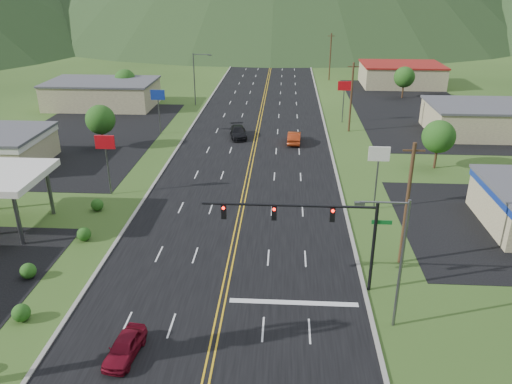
# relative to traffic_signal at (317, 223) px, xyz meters

# --- Properties ---
(traffic_signal) EXTENTS (13.10, 0.43, 7.00)m
(traffic_signal) POSITION_rel_traffic_signal_xyz_m (0.00, 0.00, 0.00)
(traffic_signal) COLOR black
(traffic_signal) RESTS_ON ground
(streetlight_east) EXTENTS (3.28, 0.25, 9.00)m
(streetlight_east) POSITION_rel_traffic_signal_xyz_m (4.70, -4.00, -0.15)
(streetlight_east) COLOR #59595E
(streetlight_east) RESTS_ON ground
(streetlight_west) EXTENTS (3.28, 0.25, 9.00)m
(streetlight_west) POSITION_rel_traffic_signal_xyz_m (-18.16, 56.00, -0.15)
(streetlight_west) COLOR #59595E
(streetlight_west) RESTS_ON ground
(building_west_far) EXTENTS (18.40, 11.40, 4.50)m
(building_west_far) POSITION_rel_traffic_signal_xyz_m (-34.48, 54.00, -3.07)
(building_west_far) COLOR beige
(building_west_far) RESTS_ON ground
(building_east_mid) EXTENTS (14.40, 11.40, 4.30)m
(building_east_mid) POSITION_rel_traffic_signal_xyz_m (25.52, 41.00, -3.17)
(building_east_mid) COLOR beige
(building_east_mid) RESTS_ON ground
(building_east_far) EXTENTS (16.40, 12.40, 4.50)m
(building_east_far) POSITION_rel_traffic_signal_xyz_m (21.52, 76.00, -3.07)
(building_east_far) COLOR beige
(building_east_far) RESTS_ON ground
(pole_sign_west_a) EXTENTS (2.00, 0.18, 6.40)m
(pole_sign_west_a) POSITION_rel_traffic_signal_xyz_m (-20.48, 16.00, -0.28)
(pole_sign_west_a) COLOR #59595E
(pole_sign_west_a) RESTS_ON ground
(pole_sign_west_b) EXTENTS (2.00, 0.18, 6.40)m
(pole_sign_west_b) POSITION_rel_traffic_signal_xyz_m (-20.48, 38.00, -0.28)
(pole_sign_west_b) COLOR #59595E
(pole_sign_west_b) RESTS_ON ground
(pole_sign_east_a) EXTENTS (2.00, 0.18, 6.40)m
(pole_sign_east_a) POSITION_rel_traffic_signal_xyz_m (6.52, 14.00, -0.28)
(pole_sign_east_a) COLOR #59595E
(pole_sign_east_a) RESTS_ON ground
(pole_sign_east_b) EXTENTS (2.00, 0.18, 6.40)m
(pole_sign_east_b) POSITION_rel_traffic_signal_xyz_m (6.52, 46.00, -0.28)
(pole_sign_east_b) COLOR #59595E
(pole_sign_east_b) RESTS_ON ground
(tree_west_a) EXTENTS (3.84, 3.84, 5.82)m
(tree_west_a) POSITION_rel_traffic_signal_xyz_m (-26.48, 31.00, -1.44)
(tree_west_a) COLOR #382314
(tree_west_a) RESTS_ON ground
(tree_west_b) EXTENTS (3.84, 3.84, 5.82)m
(tree_west_b) POSITION_rel_traffic_signal_xyz_m (-31.48, 58.00, -1.44)
(tree_west_b) COLOR #382314
(tree_west_b) RESTS_ON ground
(tree_east_a) EXTENTS (3.84, 3.84, 5.82)m
(tree_east_a) POSITION_rel_traffic_signal_xyz_m (15.52, 26.00, -1.44)
(tree_east_a) COLOR #382314
(tree_east_a) RESTS_ON ground
(tree_east_b) EXTENTS (3.84, 3.84, 5.82)m
(tree_east_b) POSITION_rel_traffic_signal_xyz_m (19.52, 64.00, -1.44)
(tree_east_b) COLOR #382314
(tree_east_b) RESTS_ON ground
(utility_pole_a) EXTENTS (1.60, 0.28, 10.00)m
(utility_pole_a) POSITION_rel_traffic_signal_xyz_m (7.02, 4.00, -0.20)
(utility_pole_a) COLOR #382314
(utility_pole_a) RESTS_ON ground
(utility_pole_b) EXTENTS (1.60, 0.28, 10.00)m
(utility_pole_b) POSITION_rel_traffic_signal_xyz_m (7.02, 41.00, -0.20)
(utility_pole_b) COLOR #382314
(utility_pole_b) RESTS_ON ground
(utility_pole_c) EXTENTS (1.60, 0.28, 10.00)m
(utility_pole_c) POSITION_rel_traffic_signal_xyz_m (7.02, 81.00, -0.20)
(utility_pole_c) COLOR #382314
(utility_pole_c) RESTS_ON ground
(utility_pole_d) EXTENTS (1.60, 0.28, 10.00)m
(utility_pole_d) POSITION_rel_traffic_signal_xyz_m (7.02, 121.00, -0.20)
(utility_pole_d) COLOR #382314
(utility_pole_d) RESTS_ON ground
(car_red_near) EXTENTS (2.04, 4.07, 1.33)m
(car_red_near) POSITION_rel_traffic_signal_xyz_m (-11.60, -7.94, -4.66)
(car_red_near) COLOR maroon
(car_red_near) RESTS_ON ground
(car_dark_mid) EXTENTS (3.03, 5.58, 1.54)m
(car_dark_mid) POSITION_rel_traffic_signal_xyz_m (-9.00, 36.82, -4.56)
(car_dark_mid) COLOR black
(car_dark_mid) RESTS_ON ground
(car_red_far) EXTENTS (1.91, 4.95, 1.61)m
(car_red_far) POSITION_rel_traffic_signal_xyz_m (-1.12, 34.70, -4.53)
(car_red_far) COLOR #9E3011
(car_red_far) RESTS_ON ground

